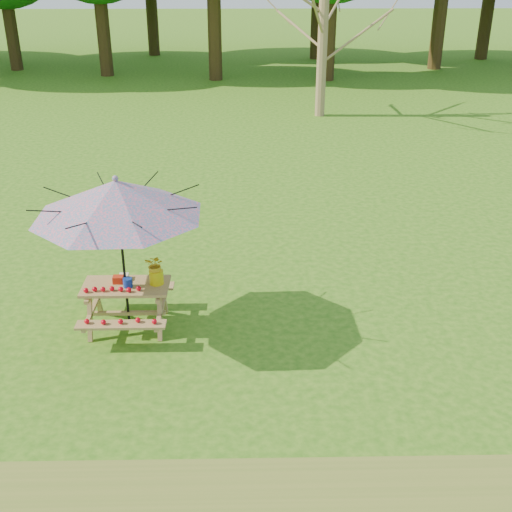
{
  "coord_description": "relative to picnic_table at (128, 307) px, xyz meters",
  "views": [
    {
      "loc": [
        0.48,
        -7.42,
        4.83
      ],
      "look_at": [
        0.64,
        0.5,
        1.1
      ],
      "focal_mm": 45.0,
      "sensor_mm": 36.0,
      "label": 1
    }
  ],
  "objects": [
    {
      "name": "ground",
      "position": [
        1.18,
        -0.5,
        -0.33
      ],
      "size": [
        120.0,
        120.0,
        0.0
      ],
      "primitive_type": "plane",
      "color": "#296012",
      "rests_on": "ground"
    },
    {
      "name": "drygrass_strip",
      "position": [
        1.18,
        -3.3,
        -0.32
      ],
      "size": [
        120.0,
        1.2,
        0.01
      ],
      "primitive_type": "cube",
      "color": "olive",
      "rests_on": "ground"
    },
    {
      "name": "picnic_table",
      "position": [
        0.0,
        0.0,
        0.0
      ],
      "size": [
        1.2,
        1.32,
        0.67
      ],
      "color": "#9B7846",
      "rests_on": "ground"
    },
    {
      "name": "patio_umbrella",
      "position": [
        0.0,
        0.0,
        1.62
      ],
      "size": [
        2.97,
        2.97,
        2.26
      ],
      "color": "black",
      "rests_on": "ground"
    },
    {
      "name": "produce_bins",
      "position": [
        -0.03,
        0.05,
        0.4
      ],
      "size": [
        0.29,
        0.37,
        0.13
      ],
      "color": "red",
      "rests_on": "picnic_table"
    },
    {
      "name": "tomatoes_row",
      "position": [
        -0.15,
        -0.18,
        0.38
      ],
      "size": [
        0.77,
        0.13,
        0.07
      ],
      "primitive_type": null,
      "color": "red",
      "rests_on": "picnic_table"
    },
    {
      "name": "flower_bucket",
      "position": [
        0.43,
        0.04,
        0.57
      ],
      "size": [
        0.33,
        0.31,
        0.44
      ],
      "color": "#D9C00B",
      "rests_on": "picnic_table"
    }
  ]
}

